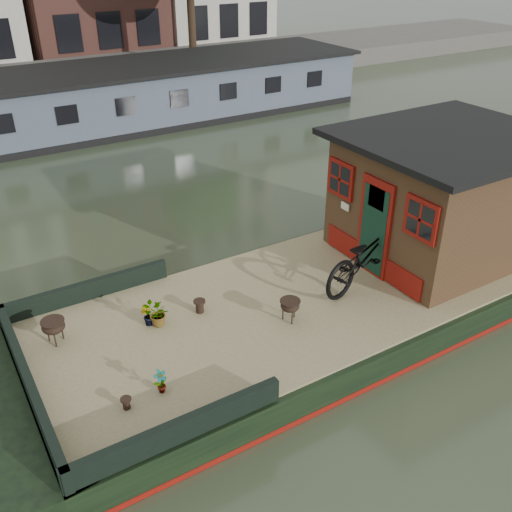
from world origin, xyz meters
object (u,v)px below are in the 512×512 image
bicycle (365,255)px  potted_plant_a (161,382)px  cabin (444,194)px  brazier_rear (54,331)px  brazier_front (290,310)px

bicycle → potted_plant_a: size_ratio=5.73×
cabin → brazier_rear: (-7.49, 0.96, -1.02)m
brazier_front → brazier_rear: brazier_rear is taller
bicycle → potted_plant_a: 4.46m
cabin → brazier_rear: size_ratio=9.43×
cabin → potted_plant_a: 6.67m
brazier_rear → bicycle: bearing=-12.5°
cabin → potted_plant_a: (-6.52, -0.98, -1.03)m
potted_plant_a → brazier_front: size_ratio=0.98×
potted_plant_a → brazier_front: (2.54, 0.48, 0.00)m
bicycle → brazier_front: size_ratio=5.63×
cabin → bicycle: bearing=-173.9°
cabin → brazier_front: (-3.98, -0.50, -1.03)m
bicycle → brazier_rear: size_ratio=5.27×
cabin → bicycle: 2.25m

